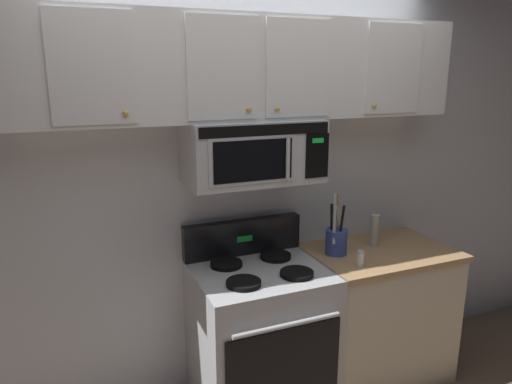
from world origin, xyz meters
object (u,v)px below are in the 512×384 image
(salt_shaker, at_px, (361,258))
(pepper_mill, at_px, (375,230))
(over_range_microwave, at_px, (252,151))
(stove_range, at_px, (260,337))
(utensil_crock_blue, at_px, (336,239))

(salt_shaker, distance_m, pepper_mill, 0.37)
(over_range_microwave, height_order, pepper_mill, over_range_microwave)
(stove_range, distance_m, utensil_crock_blue, 0.76)
(over_range_microwave, height_order, salt_shaker, over_range_microwave)
(stove_range, xyz_separation_m, salt_shaker, (0.57, -0.17, 0.48))
(over_range_microwave, height_order, utensil_crock_blue, over_range_microwave)
(utensil_crock_blue, bearing_deg, salt_shaker, -82.16)
(pepper_mill, bearing_deg, utensil_crock_blue, -175.58)
(salt_shaker, relative_size, pepper_mill, 0.45)
(over_range_microwave, relative_size, pepper_mill, 3.61)
(stove_range, height_order, salt_shaker, stove_range)
(stove_range, height_order, over_range_microwave, over_range_microwave)
(stove_range, distance_m, over_range_microwave, 1.11)
(utensil_crock_blue, xyz_separation_m, pepper_mill, (0.31, 0.02, 0.01))
(utensil_crock_blue, relative_size, salt_shaker, 4.15)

